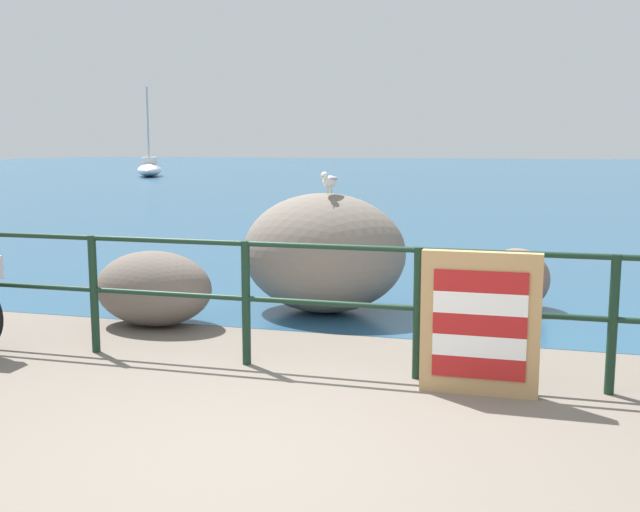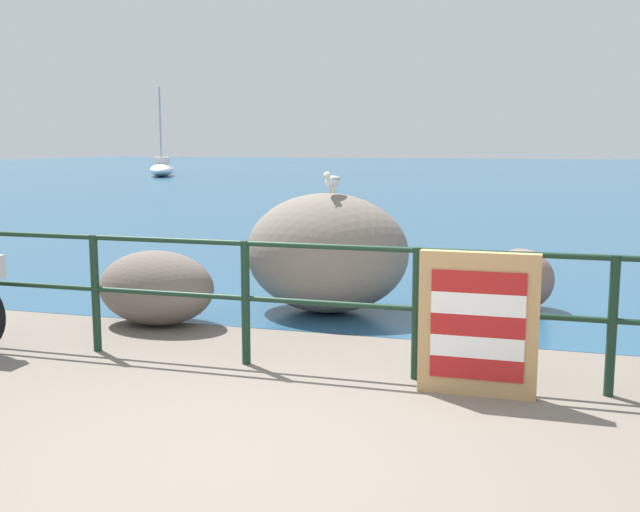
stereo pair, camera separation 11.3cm
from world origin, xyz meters
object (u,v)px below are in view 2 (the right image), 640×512
object	(u,v)px
breakwater_boulder_main	(327,253)
seagull	(332,180)
breakwater_boulder_left	(156,288)
folded_deckchair_stack	(478,325)
sailboat	(162,169)
breakwater_boulder_right	(520,279)

from	to	relation	value
breakwater_boulder_main	seagull	world-z (taller)	seagull
breakwater_boulder_left	seagull	world-z (taller)	seagull
folded_deckchair_stack	breakwater_boulder_left	xyz separation A→B (m)	(-3.24, 1.27, -0.15)
folded_deckchair_stack	seagull	distance (m)	2.94
breakwater_boulder_left	sailboat	bearing A→B (deg)	118.13
breakwater_boulder_right	seagull	world-z (taller)	seagull
folded_deckchair_stack	breakwater_boulder_left	world-z (taller)	folded_deckchair_stack
breakwater_boulder_main	seagull	xyz separation A→B (m)	(0.09, -0.10, 0.78)
breakwater_boulder_main	sailboat	world-z (taller)	sailboat
folded_deckchair_stack	sailboat	distance (m)	38.52
breakwater_boulder_left	seagull	xyz separation A→B (m)	(1.55, 0.95, 1.04)
breakwater_boulder_right	sailboat	world-z (taller)	sailboat
breakwater_boulder_main	breakwater_boulder_right	distance (m)	2.13
breakwater_boulder_main	seagull	distance (m)	0.79
breakwater_boulder_right	breakwater_boulder_left	bearing A→B (deg)	-153.49
sailboat	folded_deckchair_stack	bearing A→B (deg)	6.15
breakwater_boulder_main	breakwater_boulder_right	size ratio (longest dim) A/B	2.45
seagull	breakwater_boulder_main	bearing A→B (deg)	-126.90
breakwater_boulder_main	sailboat	xyz separation A→B (m)	(-18.34, 30.52, -0.21)
breakwater_boulder_right	seagull	xyz separation A→B (m)	(-1.91, -0.77, 1.08)
breakwater_boulder_main	sailboat	bearing A→B (deg)	121.01
folded_deckchair_stack	breakwater_boulder_left	distance (m)	3.49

